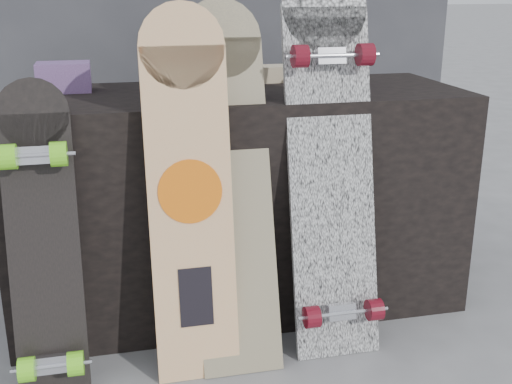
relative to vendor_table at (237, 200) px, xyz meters
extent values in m
plane|color=slate|center=(0.00, -0.50, -0.40)|extent=(60.00, 60.00, 0.00)
cube|color=black|center=(0.00, 0.00, 0.00)|extent=(1.60, 0.60, 0.80)
cube|color=#583770|center=(-0.58, 0.13, 0.45)|extent=(0.18, 0.12, 0.10)
cube|color=#583770|center=(0.39, 0.02, 0.46)|extent=(0.14, 0.14, 0.12)
cube|color=#D1B78C|center=(0.19, 0.19, 0.43)|extent=(0.22, 0.10, 0.06)
cube|color=beige|center=(-0.22, -0.41, 0.10)|extent=(0.25, 0.19, 0.99)
cylinder|color=beige|center=(-0.22, -0.32, 0.59)|extent=(0.25, 0.06, 0.25)
cylinder|color=orange|center=(-0.22, -0.40, 0.18)|extent=(0.19, 0.04, 0.19)
cube|color=black|center=(-0.22, -0.46, -0.14)|extent=(0.10, 0.04, 0.18)
cube|color=beige|center=(-0.08, -0.34, 0.10)|extent=(0.25, 0.33, 1.00)
cylinder|color=beige|center=(-0.08, -0.19, 0.60)|extent=(0.25, 0.09, 0.24)
cube|color=white|center=(0.24, -0.34, 0.14)|extent=(0.28, 0.27, 1.09)
cylinder|color=white|center=(0.24, -0.21, 0.69)|extent=(0.28, 0.08, 0.28)
cube|color=silver|center=(0.24, -0.48, -0.24)|extent=(0.09, 0.04, 0.06)
cylinder|color=#5D0D19|center=(0.13, -0.50, -0.23)|extent=(0.04, 0.07, 0.07)
cylinder|color=#5D0D19|center=(0.34, -0.50, -0.23)|extent=(0.05, 0.07, 0.07)
cube|color=silver|center=(0.24, -0.29, 0.55)|extent=(0.09, 0.04, 0.06)
cylinder|color=#5D0D19|center=(0.13, -0.31, 0.55)|extent=(0.04, 0.07, 0.07)
cylinder|color=#5D0D19|center=(0.34, -0.31, 0.55)|extent=(0.05, 0.07, 0.07)
cube|color=black|center=(-0.65, -0.40, 0.01)|extent=(0.20, 0.20, 0.81)
cylinder|color=black|center=(-0.65, -0.31, 0.41)|extent=(0.20, 0.06, 0.20)
cube|color=silver|center=(-0.65, -0.51, -0.28)|extent=(0.09, 0.04, 0.06)
cylinder|color=#75EB21|center=(-0.71, -0.53, -0.27)|extent=(0.04, 0.07, 0.07)
cylinder|color=#75EB21|center=(-0.58, -0.53, -0.27)|extent=(0.04, 0.07, 0.07)
cube|color=silver|center=(-0.65, -0.38, 0.31)|extent=(0.09, 0.04, 0.06)
cylinder|color=#75EB21|center=(-0.71, -0.40, 0.31)|extent=(0.04, 0.07, 0.07)
cylinder|color=#75EB21|center=(-0.58, -0.40, 0.31)|extent=(0.04, 0.07, 0.07)
camera|label=1|loc=(-0.44, -2.19, 0.77)|focal=45.00mm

